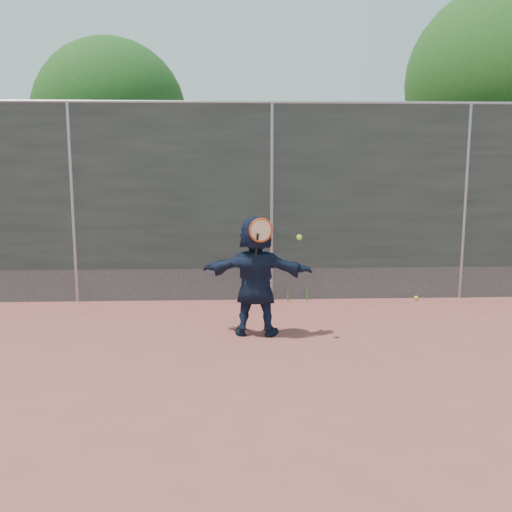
{
  "coord_description": "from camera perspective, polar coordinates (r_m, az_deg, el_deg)",
  "views": [
    {
      "loc": [
        -0.61,
        -5.18,
        2.15
      ],
      "look_at": [
        -0.32,
        1.7,
        0.99
      ],
      "focal_mm": 40.0,
      "sensor_mm": 36.0,
      "label": 1
    }
  ],
  "objects": [
    {
      "name": "ground",
      "position": [
        5.64,
        4.05,
        -12.88
      ],
      "size": [
        80.0,
        80.0,
        0.0
      ],
      "primitive_type": "plane",
      "color": "#9E4C42",
      "rests_on": "ground"
    },
    {
      "name": "player",
      "position": [
        7.03,
        0.0,
        -1.99
      ],
      "size": [
        1.43,
        0.66,
        1.49
      ],
      "primitive_type": "imported",
      "rotation": [
        0.0,
        0.0,
        2.98
      ],
      "color": "#121C33",
      "rests_on": "ground"
    },
    {
      "name": "ball_ground",
      "position": [
        9.25,
        15.73,
        -4.06
      ],
      "size": [
        0.07,
        0.07,
        0.07
      ],
      "primitive_type": "sphere",
      "color": "#ACE432",
      "rests_on": "ground"
    },
    {
      "name": "fence",
      "position": [
        8.72,
        1.58,
        5.8
      ],
      "size": [
        20.0,
        0.06,
        3.03
      ],
      "color": "#38423D",
      "rests_on": "ground"
    },
    {
      "name": "swing_action",
      "position": [
        6.75,
        0.86,
        2.37
      ],
      "size": [
        0.63,
        0.14,
        0.51
      ],
      "color": "red",
      "rests_on": "ground"
    },
    {
      "name": "tree_right",
      "position": [
        12.22,
        24.11,
        15.03
      ],
      "size": [
        3.78,
        3.6,
        5.39
      ],
      "color": "#382314",
      "rests_on": "ground"
    },
    {
      "name": "tree_left",
      "position": [
        11.97,
        -13.57,
        13.06
      ],
      "size": [
        3.15,
        3.0,
        4.53
      ],
      "color": "#382314",
      "rests_on": "ground"
    },
    {
      "name": "weed_clump",
      "position": [
        8.85,
        3.5,
        -3.66
      ],
      "size": [
        0.68,
        0.07,
        0.3
      ],
      "color": "#387226",
      "rests_on": "ground"
    }
  ]
}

